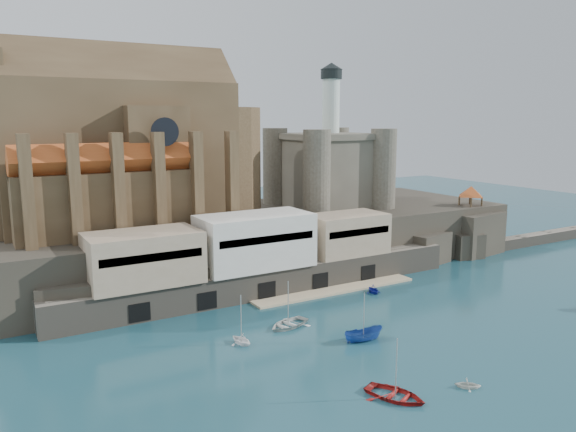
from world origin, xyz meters
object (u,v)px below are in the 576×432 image
(boat_0, at_px, (395,398))
(boat_1, at_px, (468,388))
(boat_2, at_px, (363,341))
(church, at_px, (131,153))
(pavilion, at_px, (471,193))
(castle_keep, at_px, (328,166))

(boat_0, distance_m, boat_1, 8.37)
(boat_0, distance_m, boat_2, 14.94)
(church, xyz_separation_m, pavilion, (66.13, -15.85, -9.40))
(church, relative_size, pavilion, 7.34)
(pavilion, height_order, boat_2, pavilion)
(castle_keep, xyz_separation_m, boat_2, (-23.20, -42.19, -18.31))
(church, xyz_separation_m, boat_0, (10.55, -56.44, -22.13))
(pavilion, relative_size, boat_2, 1.19)
(pavilion, height_order, boat_0, pavilion)
(pavilion, bearing_deg, castle_keep, 149.82)
(castle_keep, bearing_deg, church, 178.89)
(church, bearing_deg, castle_keep, -1.11)
(castle_keep, bearing_deg, boat_0, -118.04)
(pavilion, relative_size, boat_0, 1.00)
(church, distance_m, pavilion, 68.65)
(castle_keep, relative_size, boat_2, 5.46)
(pavilion, distance_m, boat_0, 69.99)
(castle_keep, xyz_separation_m, boat_0, (-29.65, -55.66, -18.31))
(castle_keep, relative_size, boat_1, 10.70)
(church, height_order, pavilion, church)
(boat_0, bearing_deg, boat_1, -38.52)
(boat_0, height_order, boat_2, boat_0)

